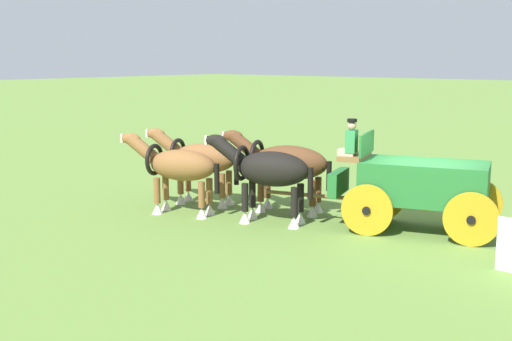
{
  "coord_description": "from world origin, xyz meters",
  "views": [
    {
      "loc": [
        -6.71,
        14.44,
        4.22
      ],
      "look_at": [
        4.31,
        1.21,
        1.2
      ],
      "focal_mm": 45.34,
      "sensor_mm": 36.0,
      "label": 1
    }
  ],
  "objects_px": {
    "show_wagon": "(418,184)",
    "draft_horse_lead_off": "(199,160)",
    "draft_horse_rear_off": "(285,164)",
    "draft_horse_lead_near": "(178,167)",
    "draft_horse_rear_near": "(267,171)"
  },
  "relations": [
    {
      "from": "draft_horse_rear_near",
      "to": "draft_horse_rear_off",
      "type": "bearing_deg",
      "value": -72.65
    },
    {
      "from": "show_wagon",
      "to": "draft_horse_lead_off",
      "type": "height_order",
      "value": "show_wagon"
    },
    {
      "from": "draft_horse_lead_near",
      "to": "draft_horse_lead_off",
      "type": "distance_m",
      "value": 1.3
    },
    {
      "from": "draft_horse_rear_near",
      "to": "draft_horse_lead_near",
      "type": "height_order",
      "value": "draft_horse_rear_near"
    },
    {
      "from": "draft_horse_lead_near",
      "to": "draft_horse_rear_near",
      "type": "bearing_deg",
      "value": -162.39
    },
    {
      "from": "draft_horse_rear_off",
      "to": "draft_horse_lead_near",
      "type": "bearing_deg",
      "value": 44.03
    },
    {
      "from": "draft_horse_rear_near",
      "to": "draft_horse_lead_near",
      "type": "distance_m",
      "value": 2.61
    },
    {
      "from": "draft_horse_lead_near",
      "to": "show_wagon",
      "type": "bearing_deg",
      "value": -156.54
    },
    {
      "from": "show_wagon",
      "to": "draft_horse_rear_near",
      "type": "height_order",
      "value": "show_wagon"
    },
    {
      "from": "show_wagon",
      "to": "draft_horse_lead_off",
      "type": "xyz_separation_m",
      "value": [
        6.2,
        1.28,
        0.11
      ]
    },
    {
      "from": "show_wagon",
      "to": "draft_horse_lead_near",
      "type": "relative_size",
      "value": 2.03
    },
    {
      "from": "show_wagon",
      "to": "draft_horse_lead_near",
      "type": "distance_m",
      "value": 6.33
    },
    {
      "from": "draft_horse_rear_off",
      "to": "draft_horse_lead_near",
      "type": "xyz_separation_m",
      "value": [
        2.1,
        2.03,
        -0.05
      ]
    },
    {
      "from": "draft_horse_rear_near",
      "to": "draft_horse_lead_off",
      "type": "bearing_deg",
      "value": -8.86
    },
    {
      "from": "draft_horse_rear_near",
      "to": "draft_horse_lead_off",
      "type": "xyz_separation_m",
      "value": [
        2.88,
        -0.45,
        -0.06
      ]
    }
  ]
}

